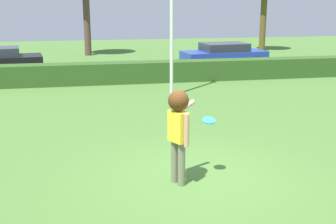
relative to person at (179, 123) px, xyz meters
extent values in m
plane|color=#456E2F|center=(0.38, 0.22, -1.19)|extent=(60.00, 60.00, 0.00)
cylinder|color=#6E7058|center=(-0.05, 0.09, -0.77)|extent=(0.14, 0.14, 0.84)
cylinder|color=#6E7058|center=(0.04, -0.09, -0.77)|extent=(0.14, 0.14, 0.84)
cube|color=yellow|center=(-0.01, 0.00, -0.06)|extent=(0.37, 0.44, 0.58)
cylinder|color=tan|center=(0.13, 0.33, 0.18)|extent=(0.59, 0.36, 0.30)
cylinder|color=tan|center=(0.10, -0.21, -0.08)|extent=(0.09, 0.09, 0.62)
sphere|color=tan|center=(-0.01, 0.00, 0.40)|extent=(0.22, 0.22, 0.22)
sphere|color=#4C2C13|center=(-0.01, 0.00, 0.43)|extent=(0.38, 0.38, 0.38)
cylinder|color=#268CE5|center=(0.64, 0.26, -0.05)|extent=(0.26, 0.25, 0.09)
cylinder|color=silver|center=(1.40, 7.62, 2.17)|extent=(0.12, 0.12, 6.73)
cube|color=#2C4F1E|center=(0.38, 10.46, -0.77)|extent=(21.65, 0.90, 0.85)
cylinder|color=black|center=(-4.35, 14.58, -0.89)|extent=(0.61, 0.19, 0.60)
cylinder|color=black|center=(-4.11, 12.90, -0.89)|extent=(0.61, 0.19, 0.60)
cube|color=#263FA5|center=(5.31, 13.60, -0.62)|extent=(4.37, 2.17, 0.55)
cube|color=#2D333D|center=(5.31, 13.60, -0.14)|extent=(2.36, 1.81, 0.40)
cylinder|color=black|center=(6.67, 14.61, -0.89)|extent=(0.61, 0.17, 0.60)
cylinder|color=black|center=(6.86, 12.92, -0.89)|extent=(0.61, 0.17, 0.60)
cylinder|color=black|center=(3.75, 14.27, -0.89)|extent=(0.61, 0.17, 0.60)
cylinder|color=black|center=(3.94, 12.58, -0.89)|extent=(0.61, 0.17, 0.60)
cylinder|color=brown|center=(10.10, 20.16, 0.83)|extent=(0.40, 0.40, 4.04)
cylinder|color=brown|center=(-1.37, 20.02, 0.89)|extent=(0.41, 0.41, 4.17)
camera|label=1|loc=(-1.65, -7.52, 2.21)|focal=46.66mm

